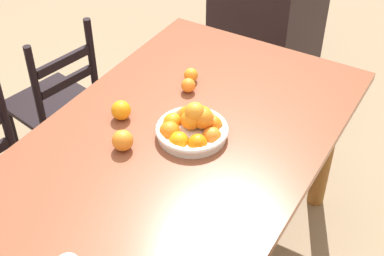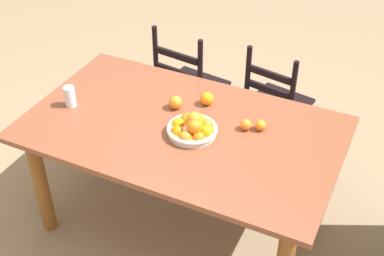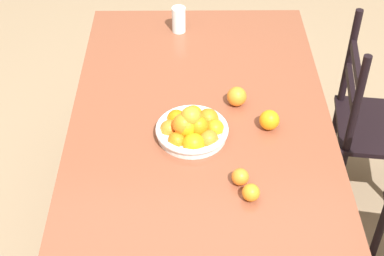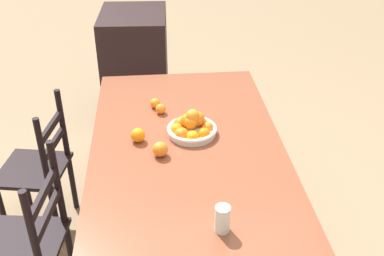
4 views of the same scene
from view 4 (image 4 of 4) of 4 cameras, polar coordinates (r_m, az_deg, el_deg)
The scene contains 11 objects.
ground_plane at distance 3.02m, azimuth -0.55°, elevation -14.05°, with size 12.00×12.00×0.00m, color #8B7458.
dining_table at distance 2.59m, azimuth -0.62°, elevation -3.93°, with size 1.75×1.04×0.77m.
chair_near_window at distance 3.03m, azimuth -18.23°, elevation -4.95°, with size 0.45×0.45×0.91m.
chair_by_cabinet at distance 2.54m, azimuth -19.62°, elevation -13.47°, with size 0.48×0.48×0.95m.
cabinet at distance 4.08m, azimuth -6.87°, elevation 7.26°, with size 0.65×0.53×0.98m, color black.
fruit_bowl at distance 2.58m, azimuth -0.03°, elevation 0.11°, with size 0.28×0.28×0.15m.
orange_loose_0 at distance 2.53m, azimuth -6.65°, elevation -0.88°, with size 0.08×0.08×0.08m, color orange.
orange_loose_1 at distance 2.40m, azimuth -3.92°, elevation -2.62°, with size 0.08×0.08×0.08m, color orange.
orange_loose_2 at distance 2.78m, azimuth -3.87°, elevation 2.36°, with size 0.06×0.06×0.06m, color orange.
orange_loose_3 at distance 2.85m, azimuth -4.54°, elevation 3.06°, with size 0.06×0.06×0.06m, color orange.
drinking_glass at distance 1.96m, azimuth 3.75°, elevation -11.06°, with size 0.07×0.07×0.12m, color silver.
Camera 4 is at (-2.10, 0.16, 2.16)m, focal length 43.49 mm.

